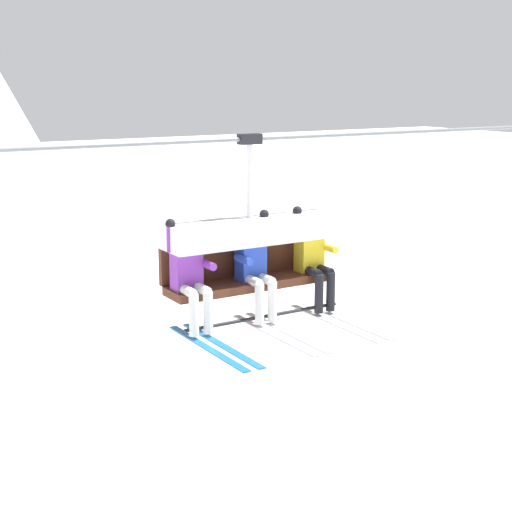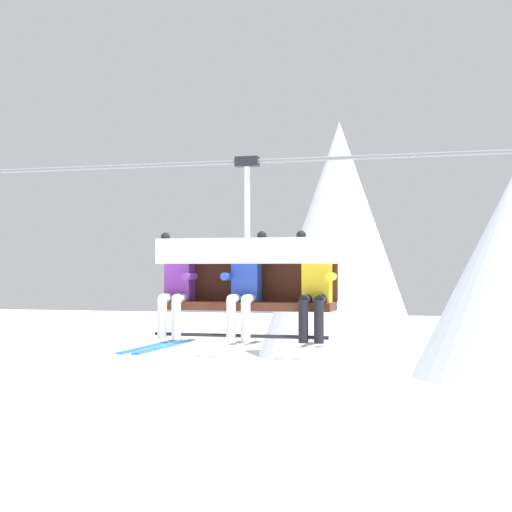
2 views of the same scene
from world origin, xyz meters
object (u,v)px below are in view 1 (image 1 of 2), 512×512
Objects in this scene: skier_purple at (191,276)px; skier_yellow at (315,259)px; skier_blue at (256,267)px; chairlift_chair at (247,241)px.

skier_purple and skier_yellow have the same top height.
skier_yellow is (0.84, 0.00, 0.00)m from skier_blue.
skier_blue is 1.00× the size of skier_yellow.
skier_blue is at bearing 180.00° from skier_yellow.
skier_purple is 1.00× the size of skier_yellow.
skier_blue is at bearing -89.11° from chairlift_chair.
skier_blue is at bearing 0.00° from skier_purple.
skier_yellow is at bearing 0.00° from skier_blue.
chairlift_chair is at bearing 90.89° from skier_blue.
skier_purple is at bearing 180.00° from skier_blue.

